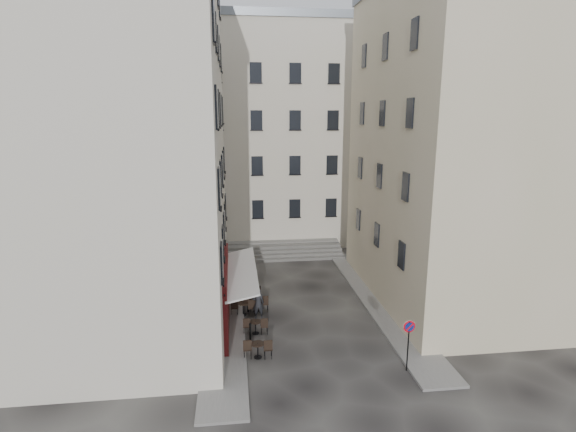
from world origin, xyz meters
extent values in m
plane|color=black|center=(0.00, 0.00, 0.00)|extent=(90.00, 90.00, 0.00)
cube|color=slate|center=(-4.50, 4.00, 0.06)|extent=(2.00, 22.00, 0.12)
cube|color=slate|center=(4.50, 3.00, 0.06)|extent=(2.00, 18.00, 0.12)
cube|color=beige|center=(-10.50, 3.00, 10.00)|extent=(12.00, 16.00, 20.00)
cube|color=#BEB48D|center=(10.50, 3.50, 9.00)|extent=(12.00, 14.00, 18.00)
cube|color=beige|center=(-1.00, 19.00, 9.00)|extent=(18.00, 10.00, 18.00)
cube|color=slate|center=(-1.00, 19.00, 18.30)|extent=(18.20, 10.20, 0.60)
cube|color=#440F09|center=(-4.42, 1.00, 1.75)|extent=(0.25, 7.00, 3.50)
cube|color=black|center=(-4.38, 1.00, 1.40)|extent=(0.06, 3.85, 2.00)
cube|color=silver|center=(-3.60, 1.00, 2.95)|extent=(1.58, 7.30, 0.41)
cube|color=#5C5A57|center=(0.00, 11.90, 0.10)|extent=(9.00, 1.80, 0.20)
cube|color=#5C5A57|center=(0.00, 12.35, 0.30)|extent=(9.00, 1.80, 0.20)
cube|color=#5C5A57|center=(0.00, 12.80, 0.50)|extent=(9.00, 1.80, 0.20)
cube|color=#5C5A57|center=(0.00, 13.25, 0.70)|extent=(9.00, 1.80, 0.20)
cylinder|color=black|center=(-3.25, -1.00, 0.45)|extent=(0.10, 0.10, 0.90)
sphere|color=black|center=(-3.25, -1.00, 0.92)|extent=(0.12, 0.12, 0.12)
cylinder|color=black|center=(-3.25, 2.50, 0.45)|extent=(0.10, 0.10, 0.90)
sphere|color=black|center=(-3.25, 2.50, 0.92)|extent=(0.12, 0.12, 0.12)
cylinder|color=black|center=(-3.25, 6.00, 0.45)|extent=(0.10, 0.10, 0.90)
sphere|color=black|center=(-3.25, 6.00, 0.92)|extent=(0.12, 0.12, 0.12)
cylinder|color=black|center=(3.43, -4.41, 1.16)|extent=(0.06, 0.06, 2.33)
cylinder|color=red|center=(3.43, -4.42, 2.09)|extent=(0.54, 0.04, 0.54)
cylinder|color=navy|center=(3.43, -4.44, 2.09)|extent=(0.39, 0.04, 0.39)
cube|color=red|center=(3.43, -4.47, 2.09)|extent=(0.32, 0.03, 0.32)
cylinder|color=black|center=(-2.97, -2.64, 0.07)|extent=(0.37, 0.37, 0.02)
cylinder|color=black|center=(-2.97, -2.64, 0.42)|extent=(0.05, 0.05, 0.73)
cylinder|color=black|center=(-2.97, -2.64, 0.75)|extent=(0.62, 0.62, 0.04)
cube|color=black|center=(-2.51, -2.64, 0.47)|extent=(0.39, 0.39, 0.93)
cube|color=black|center=(-3.44, -2.53, 0.47)|extent=(0.39, 0.39, 0.93)
cylinder|color=black|center=(-2.96, -0.30, 0.07)|extent=(0.35, 0.35, 0.02)
cylinder|color=black|center=(-2.96, -0.30, 0.39)|extent=(0.05, 0.05, 0.69)
cylinder|color=black|center=(-2.96, -0.30, 0.71)|extent=(0.59, 0.59, 0.04)
cube|color=black|center=(-2.52, -0.30, 0.44)|extent=(0.37, 0.37, 0.88)
cube|color=black|center=(-3.40, -0.20, 0.44)|extent=(0.37, 0.37, 0.88)
cylinder|color=black|center=(-3.53, 1.95, 0.07)|extent=(0.38, 0.38, 0.02)
cylinder|color=black|center=(-3.53, 1.95, 0.42)|extent=(0.05, 0.05, 0.74)
cylinder|color=black|center=(-3.53, 1.95, 0.76)|extent=(0.63, 0.63, 0.04)
cube|color=black|center=(-3.06, 1.95, 0.47)|extent=(0.40, 0.40, 0.95)
cube|color=black|center=(-4.00, 2.05, 0.47)|extent=(0.40, 0.40, 0.95)
cylinder|color=black|center=(-2.79, 2.36, 0.08)|extent=(0.39, 0.39, 0.02)
cylinder|color=black|center=(-2.79, 2.36, 0.43)|extent=(0.05, 0.05, 0.75)
cylinder|color=black|center=(-2.79, 2.36, 0.77)|extent=(0.65, 0.65, 0.04)
cube|color=black|center=(-2.31, 2.36, 0.48)|extent=(0.41, 0.41, 0.97)
cube|color=black|center=(-3.27, 2.46, 0.48)|extent=(0.41, 0.41, 0.97)
cylinder|color=black|center=(-3.16, 3.83, 0.08)|extent=(0.40, 0.40, 0.02)
cylinder|color=black|center=(-3.16, 3.83, 0.45)|extent=(0.06, 0.06, 0.78)
cylinder|color=black|center=(-3.16, 3.83, 0.80)|extent=(0.67, 0.67, 0.04)
cube|color=black|center=(-2.66, 3.83, 0.50)|extent=(0.42, 0.42, 1.00)
cube|color=black|center=(-3.66, 3.94, 0.50)|extent=(0.42, 0.42, 1.00)
imported|color=black|center=(-2.71, 1.57, 0.87)|extent=(0.66, 0.46, 1.74)
camera|label=1|loc=(-3.86, -21.30, 10.94)|focal=28.00mm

